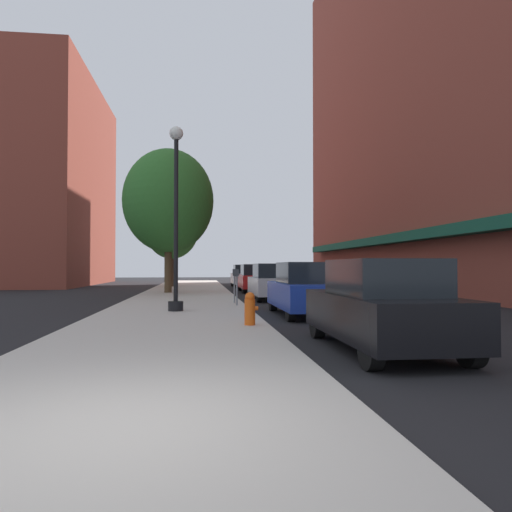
{
  "coord_description": "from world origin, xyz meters",
  "views": [
    {
      "loc": [
        0.72,
        -4.32,
        1.53
      ],
      "look_at": [
        3.66,
        20.5,
        2.08
      ],
      "focal_mm": 33.2,
      "sensor_mm": 36.0,
      "label": 1
    }
  ],
  "objects_px": {
    "fire_hydrant": "(250,308)",
    "car_white": "(245,276)",
    "tree_mid": "(172,228)",
    "car_silver": "(272,282)",
    "lamppost": "(176,214)",
    "car_black": "(381,306)",
    "parking_meter_near": "(234,281)",
    "parking_meter_far": "(237,282)",
    "car_red": "(255,278)",
    "car_blue": "(306,290)",
    "tree_near": "(168,201)"
  },
  "relations": [
    {
      "from": "car_blue",
      "to": "fire_hydrant",
      "type": "bearing_deg",
      "value": -123.37
    },
    {
      "from": "fire_hydrant",
      "to": "car_red",
      "type": "xyz_separation_m",
      "value": [
        2.08,
        16.89,
        0.29
      ]
    },
    {
      "from": "tree_mid",
      "to": "car_blue",
      "type": "xyz_separation_m",
      "value": [
        5.28,
        -19.64,
        -3.45
      ]
    },
    {
      "from": "fire_hydrant",
      "to": "parking_meter_near",
      "type": "height_order",
      "value": "parking_meter_near"
    },
    {
      "from": "car_silver",
      "to": "car_blue",
      "type": "bearing_deg",
      "value": -88.92
    },
    {
      "from": "tree_mid",
      "to": "car_blue",
      "type": "relative_size",
      "value": 1.48
    },
    {
      "from": "car_blue",
      "to": "car_silver",
      "type": "relative_size",
      "value": 1.0
    },
    {
      "from": "tree_mid",
      "to": "car_silver",
      "type": "height_order",
      "value": "tree_mid"
    },
    {
      "from": "car_silver",
      "to": "car_white",
      "type": "relative_size",
      "value": 1.0
    },
    {
      "from": "fire_hydrant",
      "to": "car_red",
      "type": "relative_size",
      "value": 0.18
    },
    {
      "from": "parking_meter_near",
      "to": "tree_mid",
      "type": "height_order",
      "value": "tree_mid"
    },
    {
      "from": "car_black",
      "to": "car_blue",
      "type": "height_order",
      "value": "same"
    },
    {
      "from": "parking_meter_far",
      "to": "car_red",
      "type": "bearing_deg",
      "value": 80.07
    },
    {
      "from": "lamppost",
      "to": "car_black",
      "type": "distance_m",
      "value": 8.4
    },
    {
      "from": "parking_meter_near",
      "to": "tree_mid",
      "type": "bearing_deg",
      "value": 101.92
    },
    {
      "from": "tree_near",
      "to": "tree_mid",
      "type": "height_order",
      "value": "tree_near"
    },
    {
      "from": "parking_meter_near",
      "to": "car_white",
      "type": "distance_m",
      "value": 16.54
    },
    {
      "from": "tree_mid",
      "to": "car_red",
      "type": "distance_m",
      "value": 8.61
    },
    {
      "from": "parking_meter_near",
      "to": "parking_meter_far",
      "type": "relative_size",
      "value": 1.0
    },
    {
      "from": "car_black",
      "to": "car_white",
      "type": "xyz_separation_m",
      "value": [
        0.0,
        26.5,
        0.0
      ]
    },
    {
      "from": "car_white",
      "to": "car_red",
      "type": "bearing_deg",
      "value": -89.22
    },
    {
      "from": "parking_meter_far",
      "to": "car_white",
      "type": "xyz_separation_m",
      "value": [
        1.95,
        17.68,
        -0.14
      ]
    },
    {
      "from": "tree_mid",
      "to": "car_silver",
      "type": "xyz_separation_m",
      "value": [
        5.28,
        -12.67,
        -3.45
      ]
    },
    {
      "from": "parking_meter_far",
      "to": "car_red",
      "type": "xyz_separation_m",
      "value": [
        1.95,
        11.14,
        -0.14
      ]
    },
    {
      "from": "parking_meter_far",
      "to": "car_silver",
      "type": "bearing_deg",
      "value": 65.78
    },
    {
      "from": "tree_near",
      "to": "fire_hydrant",
      "type": "bearing_deg",
      "value": -78.74
    },
    {
      "from": "lamppost",
      "to": "parking_meter_far",
      "type": "bearing_deg",
      "value": 41.65
    },
    {
      "from": "parking_meter_near",
      "to": "car_blue",
      "type": "distance_m",
      "value": 4.34
    },
    {
      "from": "fire_hydrant",
      "to": "car_red",
      "type": "height_order",
      "value": "car_red"
    },
    {
      "from": "tree_mid",
      "to": "car_black",
      "type": "height_order",
      "value": "tree_mid"
    },
    {
      "from": "lamppost",
      "to": "tree_near",
      "type": "xyz_separation_m",
      "value": [
        -0.95,
        10.76,
        1.89
      ]
    },
    {
      "from": "tree_mid",
      "to": "lamppost",
      "type": "bearing_deg",
      "value": -86.27
    },
    {
      "from": "lamppost",
      "to": "car_silver",
      "type": "relative_size",
      "value": 1.37
    },
    {
      "from": "parking_meter_near",
      "to": "car_black",
      "type": "relative_size",
      "value": 0.3
    },
    {
      "from": "car_blue",
      "to": "car_white",
      "type": "relative_size",
      "value": 1.0
    },
    {
      "from": "parking_meter_far",
      "to": "car_silver",
      "type": "relative_size",
      "value": 0.3
    },
    {
      "from": "car_red",
      "to": "car_white",
      "type": "xyz_separation_m",
      "value": [
        0.0,
        6.54,
        0.0
      ]
    },
    {
      "from": "lamppost",
      "to": "car_black",
      "type": "height_order",
      "value": "lamppost"
    },
    {
      "from": "fire_hydrant",
      "to": "car_white",
      "type": "xyz_separation_m",
      "value": [
        2.08,
        23.43,
        0.29
      ]
    },
    {
      "from": "tree_near",
      "to": "car_silver",
      "type": "relative_size",
      "value": 1.81
    },
    {
      "from": "car_silver",
      "to": "parking_meter_near",
      "type": "bearing_deg",
      "value": -121.19
    },
    {
      "from": "parking_meter_near",
      "to": "fire_hydrant",
      "type": "bearing_deg",
      "value": -91.07
    },
    {
      "from": "tree_near",
      "to": "car_white",
      "type": "xyz_separation_m",
      "value": [
        4.99,
        8.78,
        -4.28
      ]
    },
    {
      "from": "tree_near",
      "to": "car_blue",
      "type": "xyz_separation_m",
      "value": [
        4.99,
        -11.52,
        -4.28
      ]
    },
    {
      "from": "tree_mid",
      "to": "car_silver",
      "type": "distance_m",
      "value": 14.15
    },
    {
      "from": "fire_hydrant",
      "to": "car_blue",
      "type": "relative_size",
      "value": 0.18
    },
    {
      "from": "parking_meter_near",
      "to": "car_white",
      "type": "bearing_deg",
      "value": 83.23
    },
    {
      "from": "fire_hydrant",
      "to": "parking_meter_far",
      "type": "bearing_deg",
      "value": 88.7
    },
    {
      "from": "lamppost",
      "to": "fire_hydrant",
      "type": "bearing_deg",
      "value": -63.17
    },
    {
      "from": "parking_meter_near",
      "to": "car_blue",
      "type": "relative_size",
      "value": 0.3
    }
  ]
}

